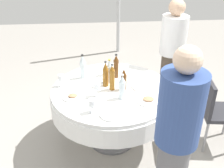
{
  "coord_description": "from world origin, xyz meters",
  "views": [
    {
      "loc": [
        0.21,
        2.63,
        2.29
      ],
      "look_at": [
        0.0,
        0.0,
        0.8
      ],
      "focal_mm": 43.72,
      "sensor_mm": 36.0,
      "label": 1
    }
  ],
  "objects": [
    {
      "name": "bottle_brown_rear",
      "position": [
        -0.13,
        0.02,
        0.86
      ],
      "size": [
        0.07,
        0.07,
        0.27
      ],
      "color": "#593314",
      "rests_on": "dining_table"
    },
    {
      "name": "plate_left",
      "position": [
        0.43,
        0.15,
        0.75
      ],
      "size": [
        0.21,
        0.21,
        0.04
      ],
      "color": "white",
      "rests_on": "dining_table"
    },
    {
      "name": "plate_east",
      "position": [
        -0.35,
        -0.03,
        0.75
      ],
      "size": [
        0.26,
        0.26,
        0.02
      ],
      "color": "white",
      "rests_on": "dining_table"
    },
    {
      "name": "bottle_amber_inner",
      "position": [
        0.0,
        0.01,
        0.89
      ],
      "size": [
        0.06,
        0.06,
        0.31
      ],
      "color": "#8C5619",
      "rests_on": "dining_table"
    },
    {
      "name": "bottle_brown_front",
      "position": [
        -0.07,
        -0.28,
        0.88
      ],
      "size": [
        0.06,
        0.06,
        0.3
      ],
      "color": "#593314",
      "rests_on": "dining_table"
    },
    {
      "name": "ground_plane",
      "position": [
        0.0,
        0.0,
        0.0
      ],
      "size": [
        10.0,
        10.0,
        0.0
      ],
      "primitive_type": "plane",
      "color": "gray"
    },
    {
      "name": "wine_glass_south",
      "position": [
        0.23,
        0.43,
        0.84
      ],
      "size": [
        0.07,
        0.07,
        0.14
      ],
      "color": "white",
      "rests_on": "dining_table"
    },
    {
      "name": "dining_table",
      "position": [
        0.0,
        0.0,
        0.59
      ],
      "size": [
        1.39,
        1.39,
        0.74
      ],
      "color": "white",
      "rests_on": "ground_plane"
    },
    {
      "name": "bottle_clear_south",
      "position": [
        0.02,
        -0.17,
        0.87
      ],
      "size": [
        0.07,
        0.07,
        0.29
      ],
      "color": "silver",
      "rests_on": "dining_table"
    },
    {
      "name": "wine_glass_inner",
      "position": [
        0.17,
        0.14,
        0.86
      ],
      "size": [
        0.07,
        0.07,
        0.16
      ],
      "color": "white",
      "rests_on": "dining_table"
    },
    {
      "name": "bottle_amber_right",
      "position": [
        0.07,
        -0.08,
        0.88
      ],
      "size": [
        0.07,
        0.07,
        0.3
      ],
      "color": "#8C5619",
      "rests_on": "dining_table"
    },
    {
      "name": "plate_outer",
      "position": [
        0.05,
        0.5,
        0.75
      ],
      "size": [
        0.22,
        0.22,
        0.02
      ],
      "color": "white",
      "rests_on": "dining_table"
    },
    {
      "name": "wine_glass_near",
      "position": [
        0.57,
        -0.11,
        0.84
      ],
      "size": [
        0.06,
        0.06,
        0.14
      ],
      "color": "white",
      "rests_on": "dining_table"
    },
    {
      "name": "person_front",
      "position": [
        -0.42,
        1.03,
        0.86
      ],
      "size": [
        0.34,
        0.34,
        1.65
      ],
      "rotation": [
        0.0,
        0.0,
        0.39
      ],
      "color": "slate",
      "rests_on": "ground_plane"
    },
    {
      "name": "bottle_clear_far",
      "position": [
        0.32,
        -0.29,
        0.88
      ],
      "size": [
        0.07,
        0.07,
        0.3
      ],
      "color": "silver",
      "rests_on": "dining_table"
    },
    {
      "name": "person_right",
      "position": [
        -0.86,
        -0.69,
        0.82
      ],
      "size": [
        0.34,
        0.34,
        1.57
      ],
      "rotation": [
        0.0,
        0.0,
        2.24
      ],
      "color": "#4C3F33",
      "rests_on": "ground_plane"
    },
    {
      "name": "fork_right",
      "position": [
        0.28,
        -0.14,
        0.74
      ],
      "size": [
        0.17,
        0.08,
        0.0
      ],
      "primitive_type": "cube",
      "rotation": [
        0.0,
        0.0,
        5.93
      ],
      "color": "silver",
      "rests_on": "dining_table"
    },
    {
      "name": "wine_glass_far",
      "position": [
        0.05,
        -0.34,
        0.84
      ],
      "size": [
        0.08,
        0.08,
        0.14
      ],
      "color": "white",
      "rests_on": "dining_table"
    },
    {
      "name": "plate_west",
      "position": [
        -0.36,
        0.28,
        0.75
      ],
      "size": [
        0.26,
        0.26,
        0.04
      ],
      "color": "white",
      "rests_on": "dining_table"
    },
    {
      "name": "chair_south",
      "position": [
        -1.17,
        0.14,
        0.52
      ],
      "size": [
        0.44,
        0.44,
        0.87
      ],
      "rotation": [
        0.0,
        0.0,
        1.45
      ],
      "color": "#2D2D33",
      "rests_on": "ground_plane"
    },
    {
      "name": "bottle_clear_near",
      "position": [
        -0.09,
        0.2,
        0.87
      ],
      "size": [
        0.07,
        0.07,
        0.28
      ],
      "color": "silver",
      "rests_on": "dining_table"
    }
  ]
}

